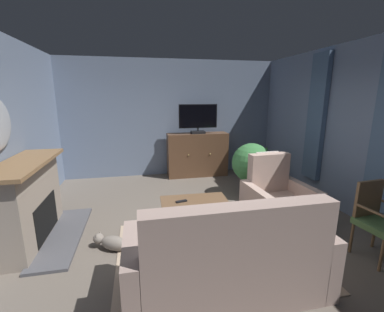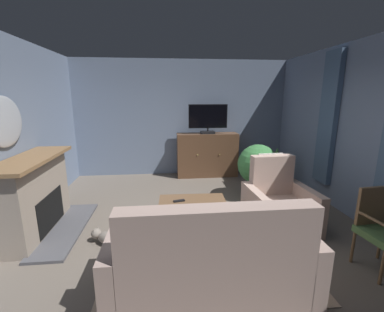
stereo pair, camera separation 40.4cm
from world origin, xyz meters
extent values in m
cube|color=#665B51|center=(0.00, 0.00, -0.02)|extent=(5.84, 6.70, 0.04)
cube|color=slate|center=(0.00, 3.10, 1.42)|extent=(5.84, 0.10, 2.85)
cube|color=slate|center=(2.67, 0.00, 1.42)|extent=(0.10, 6.70, 2.85)
cube|color=slate|center=(2.56, 1.01, 1.57)|extent=(0.10, 0.44, 2.39)
cube|color=tan|center=(0.03, -0.57, 0.01)|extent=(2.38, 1.96, 0.01)
cube|color=#4C4C51|center=(-1.95, 0.28, 0.02)|extent=(0.50, 1.68, 0.04)
cube|color=gray|center=(-2.37, 0.28, 0.55)|extent=(0.44, 1.48, 1.09)
cube|color=black|center=(-2.19, 0.28, 0.32)|extent=(0.10, 0.83, 0.52)
cube|color=olive|center=(-2.33, 0.28, 1.12)|extent=(0.56, 1.64, 0.05)
ellipsoid|color=#B2B7BF|center=(-2.59, 0.28, 1.64)|extent=(0.06, 0.86, 0.70)
cube|color=#402A1C|center=(0.61, 2.75, 0.03)|extent=(1.44, 0.36, 0.06)
cube|color=brown|center=(0.61, 2.75, 0.54)|extent=(1.50, 0.42, 1.08)
sphere|color=tan|center=(0.34, 2.52, 0.59)|extent=(0.03, 0.03, 0.03)
sphere|color=tan|center=(0.88, 2.52, 0.59)|extent=(0.03, 0.03, 0.03)
cube|color=black|center=(0.61, 2.70, 1.11)|extent=(0.34, 0.20, 0.06)
cylinder|color=black|center=(0.61, 2.70, 1.18)|extent=(0.04, 0.04, 0.08)
cube|color=black|center=(0.61, 2.70, 1.50)|extent=(0.94, 0.05, 0.57)
cube|color=black|center=(0.61, 2.67, 1.50)|extent=(0.90, 0.01, 0.53)
cube|color=brown|center=(-0.04, 0.16, 0.43)|extent=(1.03, 0.57, 0.03)
cylinder|color=brown|center=(0.42, 0.36, 0.21)|extent=(0.04, 0.04, 0.41)
cylinder|color=brown|center=(-0.49, 0.39, 0.21)|extent=(0.04, 0.04, 0.41)
cylinder|color=brown|center=(0.41, -0.07, 0.21)|extent=(0.04, 0.04, 0.41)
cylinder|color=brown|center=(-0.50, -0.04, 0.21)|extent=(0.04, 0.04, 0.41)
cube|color=black|center=(-0.24, 0.14, 0.45)|extent=(0.18, 0.09, 0.02)
cube|color=#A3897F|center=(0.00, -1.19, 0.22)|extent=(1.73, 0.87, 0.45)
cube|color=#A3897F|center=(0.00, -1.53, 0.77)|extent=(1.73, 0.20, 0.64)
cube|color=#A3897F|center=(-0.95, -1.19, 0.33)|extent=(0.15, 0.87, 0.67)
cube|color=#A3897F|center=(0.94, -1.19, 0.33)|extent=(0.15, 0.87, 0.67)
cube|color=slate|center=(-0.16, -1.32, 0.57)|extent=(0.36, 0.13, 0.36)
cube|color=#BC9E8E|center=(1.29, 0.01, 0.21)|extent=(0.73, 0.94, 0.42)
cube|color=#BC9E8E|center=(1.27, 0.37, 0.74)|extent=(0.69, 0.22, 0.64)
cube|color=#BC9E8E|center=(1.70, 0.03, 0.31)|extent=(0.18, 0.91, 0.62)
cube|color=#BC9E8E|center=(0.89, -0.02, 0.31)|extent=(0.18, 0.91, 0.62)
cube|color=white|center=(1.27, 0.44, 0.96)|extent=(0.41, 0.04, 0.24)
cube|color=brown|center=(2.00, -0.87, 0.70)|extent=(0.41, 0.08, 0.50)
cylinder|color=brown|center=(1.84, -1.29, 0.21)|extent=(0.04, 0.04, 0.41)
cylinder|color=brown|center=(1.80, -0.90, 0.21)|extent=(0.04, 0.04, 0.41)
cylinder|color=brown|center=(2.19, -0.86, 0.21)|extent=(0.04, 0.04, 0.41)
cylinder|color=brown|center=(1.81, -1.10, 0.67)|extent=(0.07, 0.37, 0.03)
cylinder|color=slate|center=(1.34, 1.17, 0.18)|extent=(0.37, 0.37, 0.35)
sphere|color=#3D7F42|center=(1.34, 1.17, 0.70)|extent=(0.77, 0.77, 0.77)
cylinder|color=slate|center=(2.06, 1.95, 0.16)|extent=(0.30, 0.30, 0.32)
cone|color=#4C8E47|center=(2.06, 1.95, 0.58)|extent=(0.42, 0.42, 0.53)
ellipsoid|color=gray|center=(-1.20, -0.22, 0.09)|extent=(0.43, 0.35, 0.19)
sphere|color=gray|center=(-1.41, -0.11, 0.12)|extent=(0.14, 0.14, 0.14)
cone|color=gray|center=(-1.43, -0.14, 0.19)|extent=(0.04, 0.04, 0.04)
cone|color=gray|center=(-1.39, -0.07, 0.19)|extent=(0.04, 0.04, 0.04)
cylinder|color=gray|center=(-0.96, -0.39, 0.06)|extent=(0.21, 0.14, 0.07)
camera|label=1|loc=(-0.83, -3.41, 1.99)|focal=24.15mm
camera|label=2|loc=(-0.43, -3.47, 1.99)|focal=24.15mm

